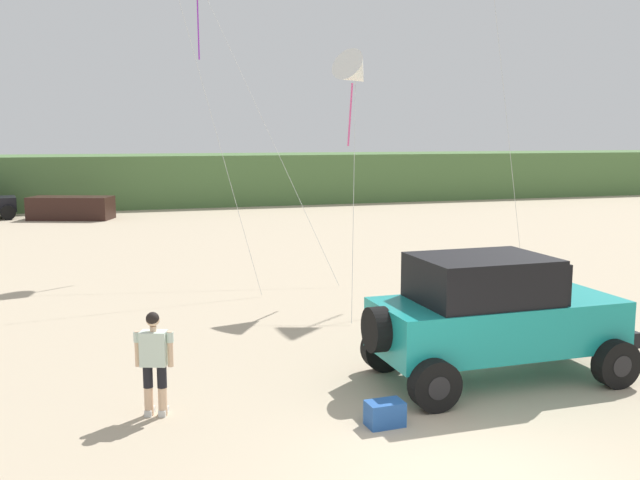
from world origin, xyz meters
TOP-DOWN VIEW (x-y plane):
  - ground_plane at (0.00, 0.00)m, footprint 220.00×220.00m
  - dune_ridge at (0.95, 38.98)m, footprint 90.00×7.19m
  - jeep at (2.21, 3.10)m, footprint 4.86×2.41m
  - person_watching at (-3.71, 3.19)m, footprint 0.59×0.40m
  - cooler_box at (-0.44, 1.74)m, footprint 0.58×0.38m
  - distant_sedan at (-5.79, 31.62)m, footprint 4.53×3.02m
  - kite_green_box at (2.40, 10.81)m, footprint 2.17×4.22m

SIDE VIEW (x-z plane):
  - ground_plane at x=0.00m, z-range 0.00..0.00m
  - cooler_box at x=-0.44m, z-range 0.00..0.38m
  - distant_sedan at x=-5.79m, z-range 0.00..1.20m
  - person_watching at x=-3.71m, z-range 0.10..1.77m
  - jeep at x=2.21m, z-range 0.07..2.33m
  - dune_ridge at x=0.95m, z-range 0.00..3.16m
  - kite_green_box at x=2.40m, z-range 2.68..9.39m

